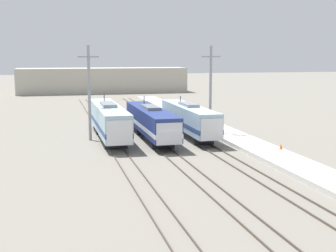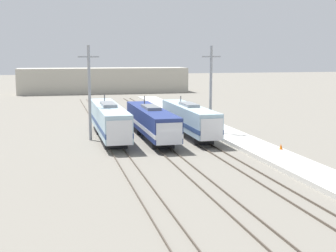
% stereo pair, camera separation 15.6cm
% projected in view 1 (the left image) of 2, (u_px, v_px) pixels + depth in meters
% --- Properties ---
extents(ground_plane, '(400.00, 400.00, 0.00)m').
position_uv_depth(ground_plane, '(167.00, 152.00, 48.63)').
color(ground_plane, slate).
extents(rail_pair_far_left, '(1.51, 120.00, 0.15)m').
position_uv_depth(rail_pair_far_left, '(120.00, 153.00, 47.45)').
color(rail_pair_far_left, '#4C4238').
rests_on(rail_pair_far_left, ground_plane).
extents(rail_pair_center, '(1.51, 120.00, 0.15)m').
position_uv_depth(rail_pair_center, '(167.00, 151.00, 48.62)').
color(rail_pair_center, '#4C4238').
rests_on(rail_pair_center, ground_plane).
extents(rail_pair_far_right, '(1.51, 120.00, 0.15)m').
position_uv_depth(rail_pair_far_right, '(212.00, 149.00, 49.78)').
color(rail_pair_far_right, '#4C4238').
rests_on(rail_pair_far_right, ground_plane).
extents(locomotive_far_left, '(2.91, 19.41, 4.96)m').
position_uv_depth(locomotive_far_left, '(109.00, 121.00, 55.63)').
color(locomotive_far_left, '#232326').
rests_on(locomotive_far_left, ground_plane).
extents(locomotive_center, '(2.99, 18.66, 4.80)m').
position_uv_depth(locomotive_center, '(152.00, 122.00, 55.64)').
color(locomotive_center, black).
rests_on(locomotive_center, ground_plane).
extents(locomotive_far_right, '(2.75, 17.56, 4.67)m').
position_uv_depth(locomotive_far_right, '(190.00, 120.00, 57.43)').
color(locomotive_far_right, '#232326').
rests_on(locomotive_far_right, ground_plane).
extents(catenary_tower_left, '(2.45, 0.34, 11.10)m').
position_uv_depth(catenary_tower_left, '(89.00, 92.00, 54.43)').
color(catenary_tower_left, gray).
rests_on(catenary_tower_left, ground_plane).
extents(catenary_tower_right, '(2.45, 0.34, 11.10)m').
position_uv_depth(catenary_tower_right, '(211.00, 89.00, 57.95)').
color(catenary_tower_right, gray).
rests_on(catenary_tower_right, ground_plane).
extents(platform, '(4.00, 120.00, 0.45)m').
position_uv_depth(platform, '(252.00, 145.00, 50.86)').
color(platform, beige).
rests_on(platform, ground_plane).
extents(traffic_cone, '(0.35, 0.35, 0.60)m').
position_uv_depth(traffic_cone, '(281.00, 146.00, 47.66)').
color(traffic_cone, orange).
rests_on(traffic_cone, platform).
extents(depot_building, '(43.98, 9.48, 6.54)m').
position_uv_depth(depot_building, '(103.00, 80.00, 123.95)').
color(depot_building, '#B2AD9E').
rests_on(depot_building, ground_plane).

